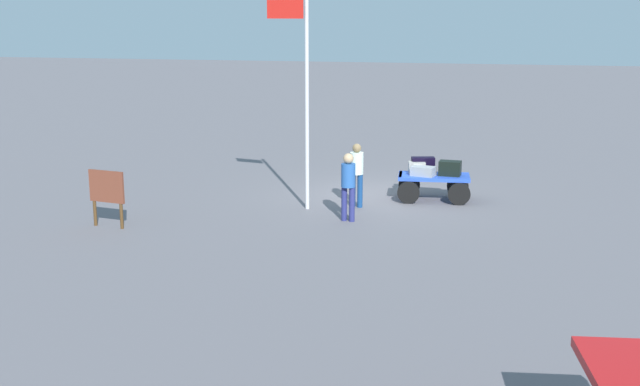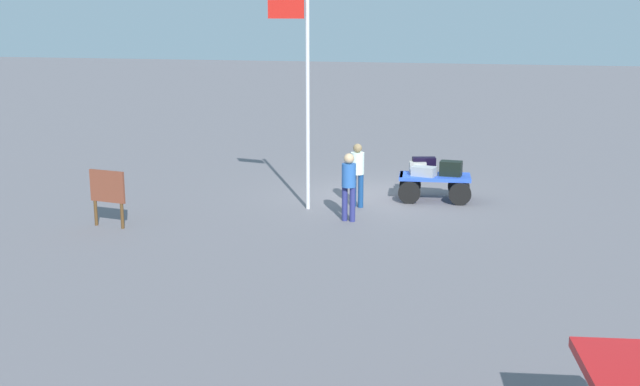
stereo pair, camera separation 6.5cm
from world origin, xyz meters
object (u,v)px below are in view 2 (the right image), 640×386
luggage_cart (434,183)px  suitcase_navy (451,168)px  suitcase_maroon (424,171)px  signboard (107,191)px  suitcase_tan (418,167)px  worker_trailing (357,170)px  suitcase_olive (424,164)px  worker_lead (349,181)px  flagpole (303,86)px

luggage_cart → suitcase_navy: (-0.44, -0.02, 0.41)m
suitcase_maroon → signboard: signboard is taller
suitcase_navy → suitcase_tan: (0.91, -0.17, -0.05)m
worker_trailing → signboard: (5.31, 3.34, -0.10)m
suitcase_olive → suitcase_navy: bearing=152.9°
worker_trailing → signboard: worker_trailing is taller
suitcase_tan → worker_lead: 3.20m
suitcase_maroon → flagpole: bearing=28.4°
luggage_cart → flagpole: flagpole is taller
suitcase_olive → flagpole: flagpole is taller
suitcase_olive → worker_trailing: size_ratio=0.41×
luggage_cart → worker_lead: (1.78, 2.71, 0.51)m
suitcase_tan → signboard: (6.70, 4.80, 0.04)m
signboard → suitcase_navy: bearing=-148.7°
suitcase_tan → luggage_cart: bearing=157.2°
luggage_cart → worker_lead: size_ratio=1.21×
suitcase_tan → suitcase_olive: suitcase_olive is taller
flagpole → signboard: 5.42m
luggage_cart → suitcase_olive: bearing=-51.6°
suitcase_maroon → flagpole: (2.91, 1.57, 2.34)m
suitcase_olive → signboard: signboard is taller
suitcase_navy → suitcase_maroon: (0.69, 0.21, -0.07)m
suitcase_tan → worker_lead: worker_lead is taller
flagpole → signboard: size_ratio=3.94×
suitcase_navy → signboard: 8.90m
suitcase_olive → flagpole: size_ratio=0.13×
luggage_cart → signboard: 8.53m
signboard → luggage_cart: bearing=-147.3°
flagpole → signboard: bearing=35.3°
worker_trailing → luggage_cart: bearing=-145.9°
suitcase_maroon → suitcase_olive: size_ratio=1.02×
suitcase_tan → worker_lead: bearing=65.7°
suitcase_olive → flagpole: (2.83, 2.18, 2.27)m
luggage_cart → suitcase_maroon: bearing=36.0°
worker_lead → worker_trailing: 1.45m
worker_lead → suitcase_tan: bearing=-114.3°
suitcase_tan → flagpole: bearing=36.0°
suitcase_olive → suitcase_maroon: bearing=97.1°
suitcase_navy → suitcase_olive: bearing=-27.1°
suitcase_tan → worker_trailing: (1.39, 1.46, 0.15)m
suitcase_olive → worker_lead: bearing=65.1°
luggage_cart → suitcase_tan: 0.63m
suitcase_maroon → worker_lead: (1.53, 2.53, 0.17)m
suitcase_tan → worker_trailing: bearing=46.4°
suitcase_olive → worker_trailing: worker_trailing is taller
suitcase_navy → flagpole: (3.60, 1.78, 2.27)m
luggage_cart → worker_trailing: (1.86, 1.26, 0.51)m
worker_lead → flagpole: flagpole is taller
worker_lead → flagpole: bearing=-34.6°
suitcase_navy → luggage_cart: bearing=3.2°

